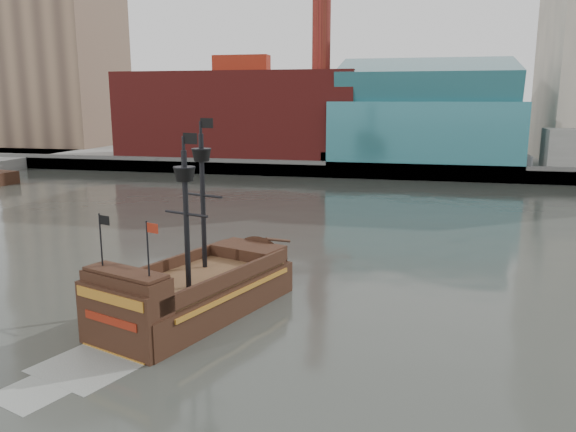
# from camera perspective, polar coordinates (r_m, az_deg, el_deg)

# --- Properties ---
(ground) EXTENTS (400.00, 400.00, 0.00)m
(ground) POSITION_cam_1_polar(r_m,az_deg,el_deg) (30.57, -5.93, -12.15)
(ground) COLOR #2A2C27
(ground) RESTS_ON ground
(promenade_far) EXTENTS (220.00, 60.00, 2.00)m
(promenade_far) POSITION_cam_1_polar(r_m,az_deg,el_deg) (119.28, 8.56, 6.19)
(promenade_far) COLOR slate
(promenade_far) RESTS_ON ground
(seawall) EXTENTS (220.00, 1.00, 2.60)m
(seawall) POSITION_cam_1_polar(r_m,az_deg,el_deg) (90.04, 7.04, 4.64)
(seawall) COLOR #4C4C49
(seawall) RESTS_ON ground
(skyline) EXTENTS (149.00, 45.00, 62.00)m
(skyline) POSITION_cam_1_polar(r_m,az_deg,el_deg) (111.68, 11.42, 17.83)
(skyline) COLOR #7F644C
(skyline) RESTS_ON promenade_far
(pirate_ship) EXTENTS (9.83, 16.89, 12.13)m
(pirate_ship) POSITION_cam_1_polar(r_m,az_deg,el_deg) (33.44, -9.34, -8.07)
(pirate_ship) COLOR black
(pirate_ship) RESTS_ON ground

